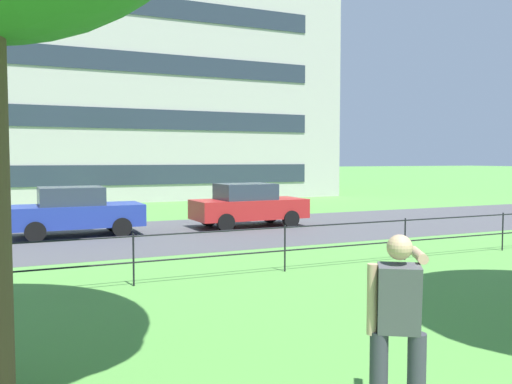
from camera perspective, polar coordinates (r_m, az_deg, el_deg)
The scene contains 6 objects.
street_strip at distance 17.36m, azimuth -11.96°, elevation -4.53°, with size 80.00×7.57×0.01m, color #4C4C51.
park_fence at distance 10.96m, azimuth -4.47°, elevation -5.66°, with size 29.04×0.04×1.00m.
person_thrower at distance 4.98m, azimuth 14.73°, elevation -13.55°, with size 0.78×0.65×1.76m.
car_blue_center at distance 17.78m, azimuth -18.52°, elevation -1.93°, with size 4.01×1.84×1.54m.
car_red_far_right at distance 19.17m, azimuth -0.82°, elevation -1.37°, with size 4.04×1.89×1.54m.
apartment_building_background at distance 37.40m, azimuth -19.87°, elevation 11.69°, with size 32.99×14.54×15.73m.
Camera 1 is at (-3.68, 1.50, 2.40)m, focal length 37.96 mm.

